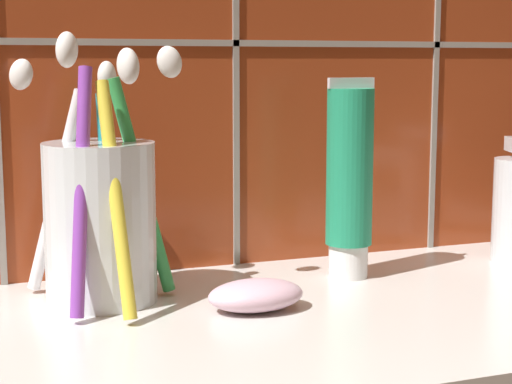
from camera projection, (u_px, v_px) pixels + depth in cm
name	position (u px, v px, depth cm)	size (l,w,h in cm)	color
sink_counter	(280.00, 328.00, 56.69)	(73.46, 29.07, 2.00)	silver
toothbrush_cup	(100.00, 215.00, 58.46)	(11.91, 13.03, 18.45)	silver
toothpaste_tube	(349.00, 179.00, 64.92)	(3.73, 3.55, 15.28)	white
soap_bar	(256.00, 295.00, 57.01)	(6.58, 4.32, 2.08)	#DBB2C6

